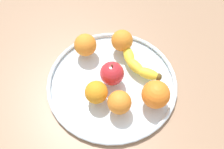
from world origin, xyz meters
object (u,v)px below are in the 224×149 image
Objects in this scene: orange_front_left at (122,41)px; orange_center at (119,102)px; fruit_bowl at (112,82)px; orange_front_right at (156,94)px; apple at (112,75)px; orange_back_right at (96,92)px; orange_back_left at (85,45)px; banana at (138,65)px.

orange_center is at bearing -44.37° from orange_front_left.
orange_center reaches higher than fruit_bowl.
orange_front_left is at bearing 162.37° from orange_front_right.
fruit_bowl is 13.92cm from orange_front_left.
fruit_bowl is at bearing -162.23° from orange_front_right.
orange_back_right is at bearing -79.58° from apple.
apple is 1.10× the size of orange_back_left.
orange_back_left is (-6.24, -10.06, 0.09)cm from orange_front_left.
orange_back_right reaches higher than banana.
orange_front_right is (13.30, 4.26, 4.83)cm from fruit_bowl.
orange_front_right reaches higher than banana.
banana is 14.95cm from orange_center.
orange_front_left reaches higher than fruit_bowl.
apple is 9.00cm from orange_center.
orange_front_right is 27.27cm from orange_back_left.
banana is 2.17× the size of orange_front_right.
fruit_bowl is 5.99× the size of orange_center.
orange_center is at bearing -119.17° from orange_front_right.
orange_front_right reaches higher than fruit_bowl.
orange_front_right is at bearing -19.77° from banana.
orange_front_left is at bearing 170.53° from banana.
orange_back_right is 0.98× the size of orange_center.
orange_front_left is 1.05× the size of orange_center.
orange_front_right is at bearing 17.77° from fruit_bowl.
orange_back_right is 20.42cm from orange_front_left.
apple reaches higher than orange_center.
apple is at bearing -4.61° from orange_back_left.
banana is 2.45× the size of orange_front_left.
orange_center is (22.08, -5.44, -0.26)cm from orange_back_left.
orange_back_right is (1.29, -7.00, -0.29)cm from apple.
orange_back_right is (1.72, -7.33, 4.16)cm from fruit_bowl.
orange_center reaches higher than orange_back_right.
orange_front_left is 22.17cm from orange_center.
orange_center is at bearing -29.03° from fruit_bowl.
orange_front_left reaches higher than orange_center.
orange_center reaches higher than banana.
orange_center is at bearing -62.63° from banana.
fruit_bowl is at bearing -3.38° from orange_back_left.
banana is 9.52cm from apple.
orange_back_right is (-0.36, -16.18, 1.64)cm from banana.
apple is (0.43, -0.33, 4.44)cm from fruit_bowl.
apple reaches higher than orange_front_left.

